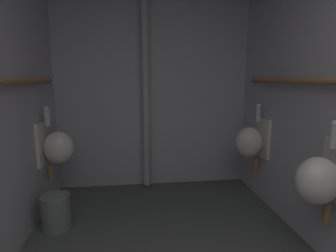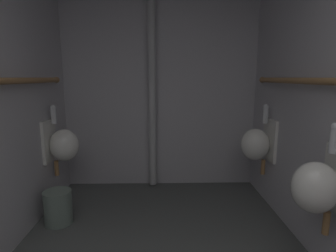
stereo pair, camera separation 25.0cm
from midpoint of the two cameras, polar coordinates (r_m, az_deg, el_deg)
name	(u,v)px [view 1 (the left image)]	position (r m, az deg, el deg)	size (l,w,h in m)	color
wall_back	(153,84)	(3.34, -5.34, 8.97)	(2.47, 0.06, 2.58)	#B6B3B8
urinal_left_mid	(57,147)	(2.97, -24.99, -4.12)	(0.32, 0.30, 0.76)	silver
urinal_right_mid	(320,179)	(2.08, 26.91, -10.23)	(0.32, 0.30, 0.76)	silver
urinal_right_far	(251,141)	(3.03, 15.07, -3.23)	(0.32, 0.30, 0.76)	silver
standpipe_back_wall	(146,84)	(3.22, -7.06, 8.89)	(0.09, 0.09, 2.53)	#B2B2B2
waste_bin	(56,212)	(2.78, -25.31, -16.39)	(0.26, 0.26, 0.32)	slate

